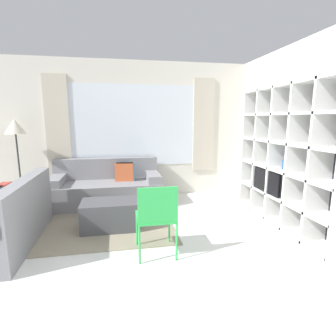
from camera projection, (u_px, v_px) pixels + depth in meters
ground_plane at (160, 302)px, 2.29m from camera, size 16.00×16.00×0.00m
wall_back at (134, 130)px, 5.27m from camera, size 5.82×0.11×2.70m
wall_right at (292, 134)px, 4.06m from camera, size 0.07×4.50×2.70m
area_rug at (76, 225)px, 3.97m from camera, size 2.89×1.85×0.01m
shelving_unit at (289, 157)px, 3.86m from camera, size 0.37×2.22×2.07m
couch_main at (107, 188)px, 4.92m from camera, size 1.96×0.84×0.83m
couch_side at (3, 221)px, 3.29m from camera, size 0.84×1.72×0.83m
ottoman at (110, 215)px, 3.81m from camera, size 0.81×0.51×0.42m
floor_lamp at (15, 131)px, 4.59m from camera, size 0.36×0.36×1.59m
folding_chair at (156, 214)px, 2.97m from camera, size 0.44×0.46×0.86m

